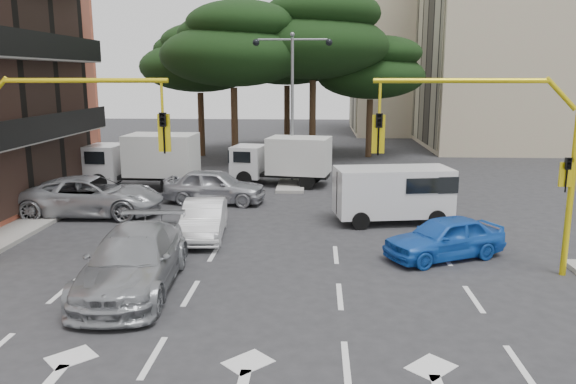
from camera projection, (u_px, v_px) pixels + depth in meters
name	position (u px, v px, depth m)	size (l,w,h in m)	color
ground	(265.00, 295.00, 14.98)	(120.00, 120.00, 0.00)	#28282B
median_strip	(292.00, 181.00, 30.60)	(1.40, 6.00, 0.15)	gray
apartment_beige_near	(560.00, 27.00, 43.29)	(20.20, 12.15, 18.70)	tan
apartment_beige_far	(436.00, 48.00, 55.59)	(16.20, 12.15, 16.70)	tan
pine_left_near	(234.00, 45.00, 35.08)	(9.15, 9.15, 10.23)	#382616
pine_center	(314.00, 35.00, 36.63)	(9.98, 9.98, 11.16)	#382616
pine_left_far	(200.00, 58.00, 39.29)	(8.32, 8.32, 9.30)	#382616
pine_right	(372.00, 68.00, 38.80)	(7.49, 7.49, 8.37)	#382616
pine_back	(288.00, 49.00, 41.76)	(9.15, 9.15, 10.23)	#382616
signal_mast_right	(511.00, 143.00, 15.77)	(5.79, 0.37, 6.00)	yellow
signal_mast_left	(40.00, 140.00, 16.48)	(5.79, 0.37, 6.00)	yellow
street_lamp_center	(292.00, 81.00, 29.50)	(4.16, 0.36, 7.77)	slate
car_white_hatch	(204.00, 219.00, 20.15)	(1.41, 4.04, 1.33)	silver
car_blue_compact	(444.00, 237.00, 17.86)	(1.61, 3.99, 1.36)	blue
car_silver_wagon	(133.00, 261.00, 15.21)	(2.29, 5.64, 1.64)	gray
car_silver_cross_a	(92.00, 196.00, 23.32)	(2.69, 5.84, 1.62)	#A7A9AF
car_silver_cross_b	(215.00, 186.00, 25.56)	(1.86, 4.61, 1.57)	#A9ABB2
van_white	(393.00, 195.00, 22.14)	(2.02, 4.47, 2.24)	silver
box_truck_a	(143.00, 161.00, 28.77)	(2.40, 5.71, 2.81)	silver
box_truck_b	(282.00, 161.00, 29.66)	(2.19, 5.23, 2.57)	silver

